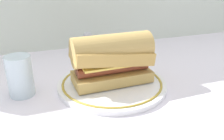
# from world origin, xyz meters

# --- Properties ---
(ground_plane) EXTENTS (1.50, 1.50, 0.00)m
(ground_plane) POSITION_xyz_m (0.00, 0.00, 0.00)
(ground_plane) COLOR white
(plate) EXTENTS (0.27, 0.27, 0.01)m
(plate) POSITION_xyz_m (0.03, -0.02, 0.01)
(plate) COLOR white
(plate) RESTS_ON ground_plane
(sausage_sandwich) EXTENTS (0.20, 0.09, 0.12)m
(sausage_sandwich) POSITION_xyz_m (0.03, -0.02, 0.08)
(sausage_sandwich) COLOR tan
(sausage_sandwich) RESTS_ON plate
(drinking_glass) EXTENTS (0.06, 0.06, 0.10)m
(drinking_glass) POSITION_xyz_m (-0.18, 0.01, 0.04)
(drinking_glass) COLOR silver
(drinking_glass) RESTS_ON ground_plane
(salt_shaker) EXTENTS (0.03, 0.03, 0.08)m
(salt_shaker) POSITION_xyz_m (0.03, 0.24, 0.04)
(salt_shaker) COLOR white
(salt_shaker) RESTS_ON ground_plane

